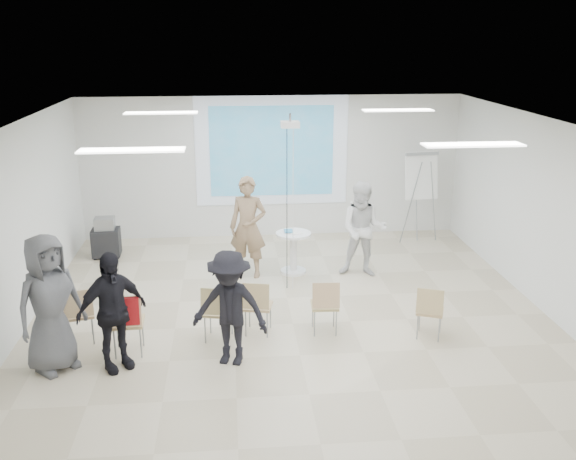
{
  "coord_description": "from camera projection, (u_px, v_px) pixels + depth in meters",
  "views": [
    {
      "loc": [
        -0.9,
        -8.85,
        4.26
      ],
      "look_at": [
        0.0,
        0.8,
        1.25
      ],
      "focal_mm": 40.0,
      "sensor_mm": 36.0,
      "label": 1
    }
  ],
  "objects": [
    {
      "name": "floor",
      "position": [
        293.0,
        327.0,
        9.78
      ],
      "size": [
        8.0,
        9.0,
        0.1
      ],
      "primitive_type": "cube",
      "color": "beige",
      "rests_on": "ground"
    },
    {
      "name": "ceiling",
      "position": [
        293.0,
        123.0,
        8.86
      ],
      "size": [
        8.0,
        9.0,
        0.1
      ],
      "primitive_type": "cube",
      "color": "white",
      "rests_on": "wall_back"
    },
    {
      "name": "wall_back",
      "position": [
        272.0,
        167.0,
        13.65
      ],
      "size": [
        8.0,
        0.1,
        3.0
      ],
      "primitive_type": "cube",
      "color": "silver",
      "rests_on": "floor"
    },
    {
      "name": "wall_left",
      "position": [
        5.0,
        238.0,
        8.96
      ],
      "size": [
        0.1,
        9.0,
        3.0
      ],
      "primitive_type": "cube",
      "color": "silver",
      "rests_on": "floor"
    },
    {
      "name": "wall_right",
      "position": [
        560.0,
        222.0,
        9.68
      ],
      "size": [
        0.1,
        9.0,
        3.0
      ],
      "primitive_type": "cube",
      "color": "silver",
      "rests_on": "floor"
    },
    {
      "name": "projection_halo",
      "position": [
        272.0,
        151.0,
        13.48
      ],
      "size": [
        3.2,
        0.01,
        2.3
      ],
      "primitive_type": "cube",
      "color": "silver",
      "rests_on": "wall_back"
    },
    {
      "name": "projection_image",
      "position": [
        272.0,
        151.0,
        13.47
      ],
      "size": [
        2.6,
        0.01,
        1.9
      ],
      "primitive_type": "cube",
      "color": "teal",
      "rests_on": "wall_back"
    },
    {
      "name": "pedestal_table",
      "position": [
        293.0,
        250.0,
        11.71
      ],
      "size": [
        0.64,
        0.64,
        0.79
      ],
      "rotation": [
        0.0,
        0.0,
        -0.0
      ],
      "color": "white",
      "rests_on": "floor"
    },
    {
      "name": "player_left",
      "position": [
        248.0,
        221.0,
        11.4
      ],
      "size": [
        0.87,
        0.7,
        2.08
      ],
      "primitive_type": "imported",
      "rotation": [
        0.0,
        0.0,
        -0.28
      ],
      "color": "#95785B",
      "rests_on": "floor"
    },
    {
      "name": "player_right",
      "position": [
        364.0,
        225.0,
        11.44
      ],
      "size": [
        1.09,
        0.96,
        1.92
      ],
      "primitive_type": "imported",
      "rotation": [
        0.0,
        0.0,
        -0.27
      ],
      "color": "white",
      "rests_on": "floor"
    },
    {
      "name": "controller_left",
      "position": [
        257.0,
        199.0,
        11.55
      ],
      "size": [
        0.07,
        0.12,
        0.04
      ],
      "primitive_type": "cube",
      "rotation": [
        0.0,
        0.0,
        -0.28
      ],
      "color": "white",
      "rests_on": "player_left"
    },
    {
      "name": "controller_right",
      "position": [
        352.0,
        203.0,
        11.57
      ],
      "size": [
        0.06,
        0.11,
        0.04
      ],
      "primitive_type": "cube",
      "rotation": [
        0.0,
        0.0,
        -0.27
      ],
      "color": "silver",
      "rests_on": "player_right"
    },
    {
      "name": "chair_far_left",
      "position": [
        79.0,
        311.0,
        9.01
      ],
      "size": [
        0.49,
        0.51,
        0.85
      ],
      "rotation": [
        0.0,
        0.0,
        0.25
      ],
      "color": "tan",
      "rests_on": "floor"
    },
    {
      "name": "chair_left_mid",
      "position": [
        127.0,
        319.0,
        8.66
      ],
      "size": [
        0.45,
        0.48,
        0.92
      ],
      "rotation": [
        0.0,
        0.0,
        0.04
      ],
      "color": "tan",
      "rests_on": "floor"
    },
    {
      "name": "chair_left_inner",
      "position": [
        217.0,
        309.0,
        9.08
      ],
      "size": [
        0.48,
        0.5,
        0.85
      ],
      "rotation": [
        0.0,
        0.0,
        -0.21
      ],
      "color": "tan",
      "rests_on": "floor"
    },
    {
      "name": "chair_center",
      "position": [
        257.0,
        303.0,
        9.28
      ],
      "size": [
        0.47,
        0.5,
        0.84
      ],
      "rotation": [
        0.0,
        0.0,
        -0.22
      ],
      "color": "tan",
      "rests_on": "floor"
    },
    {
      "name": "chair_right_inner",
      "position": [
        325.0,
        302.0,
        9.3
      ],
      "size": [
        0.41,
        0.44,
        0.84
      ],
      "rotation": [
        0.0,
        0.0,
        -0.05
      ],
      "color": "tan",
      "rests_on": "floor"
    },
    {
      "name": "chair_right_far",
      "position": [
        430.0,
        308.0,
        9.17
      ],
      "size": [
        0.5,
        0.51,
        0.8
      ],
      "rotation": [
        0.0,
        0.0,
        -0.38
      ],
      "color": "tan",
      "rests_on": "floor"
    },
    {
      "name": "red_jacket",
      "position": [
        124.0,
        311.0,
        8.48
      ],
      "size": [
        0.4,
        0.11,
        0.38
      ],
      "primitive_type": "cube",
      "rotation": [
        0.0,
        0.0,
        0.04
      ],
      "color": "#AD1519",
      "rests_on": "chair_left_mid"
    },
    {
      "name": "laptop",
      "position": [
        218.0,
        309.0,
        9.18
      ],
      "size": [
        0.35,
        0.29,
        0.02
      ],
      "primitive_type": "imported",
      "rotation": [
        0.0,
        0.0,
        2.93
      ],
      "color": "black",
      "rests_on": "chair_left_inner"
    },
    {
      "name": "audience_left",
      "position": [
        111.0,
        303.0,
        8.22
      ],
      "size": [
        1.25,
        1.14,
        1.85
      ],
      "primitive_type": "imported",
      "rotation": [
        0.0,
        0.0,
        0.6
      ],
      "color": "black",
      "rests_on": "floor"
    },
    {
      "name": "audience_mid",
      "position": [
        230.0,
        301.0,
        8.37
      ],
      "size": [
        1.3,
        0.97,
        1.79
      ],
      "primitive_type": "imported",
      "rotation": [
        0.0,
        0.0,
        -0.33
      ],
      "color": "black",
      "rests_on": "floor"
    },
    {
      "name": "audience_outer",
      "position": [
        48.0,
        295.0,
        8.18
      ],
      "size": [
        1.19,
        1.18,
        2.07
      ],
      "primitive_type": "imported",
      "rotation": [
        0.0,
        0.0,
        0.77
      ],
      "color": "#5B5B60",
      "rests_on": "floor"
    },
    {
      "name": "flipchart_easel",
      "position": [
        421.0,
        177.0,
        13.16
      ],
      "size": [
        0.82,
        0.62,
        1.9
      ],
      "rotation": [
        0.0,
        0.0,
        0.1
      ],
      "color": "gray",
      "rests_on": "floor"
    },
    {
      "name": "av_cart",
      "position": [
        106.0,
        239.0,
        12.57
      ],
      "size": [
        0.55,
        0.45,
        0.8
      ],
      "rotation": [
        0.0,
        0.0,
        0.04
      ],
      "color": "black",
      "rests_on": "floor"
    },
    {
      "name": "ceiling_projector",
      "position": [
        290.0,
        133.0,
        10.39
      ],
      "size": [
        0.3,
        0.25,
        3.0
      ],
      "color": "white",
      "rests_on": "ceiling"
    },
    {
      "name": "fluor_panel_nw",
      "position": [
        161.0,
        113.0,
        10.61
      ],
      "size": [
        1.2,
        0.3,
        0.02
      ],
      "primitive_type": "cube",
      "color": "white",
      "rests_on": "ceiling"
    },
    {
      "name": "fluor_panel_ne",
      "position": [
        398.0,
        110.0,
        10.96
      ],
      "size": [
        1.2,
        0.3,
        0.02
      ],
      "primitive_type": "cube",
      "color": "white",
      "rests_on": "ceiling"
    },
    {
      "name": "fluor_panel_sw",
      "position": [
        132.0,
        150.0,
        7.28
      ],
      "size": [
        1.2,
        0.3,
        0.02
      ],
      "primitive_type": "cube",
      "color": "white",
      "rests_on": "ceiling"
    },
    {
      "name": "fluor_panel_se",
      "position": [
        473.0,
        145.0,
        7.63
      ],
      "size": [
        1.2,
        0.3,
        0.02
      ],
      "primitive_type": "cube",
      "color": "white",
      "rests_on": "ceiling"
    }
  ]
}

